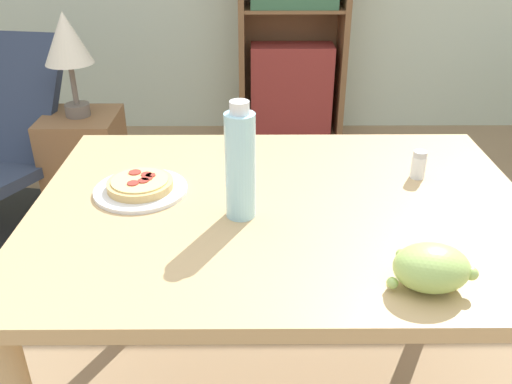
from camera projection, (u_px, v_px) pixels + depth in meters
dining_table at (282, 240)px, 1.35m from camera, size 1.20×0.87×0.77m
pizza_on_plate at (140, 187)px, 1.34m from camera, size 0.23×0.23×0.04m
grape_bunch at (431, 268)px, 1.00m from camera, size 0.16×0.12×0.09m
drink_bottle at (240, 164)px, 1.19m from camera, size 0.07×0.07×0.27m
salt_shaker at (419, 165)px, 1.41m from camera, size 0.04×0.04×0.07m
bookshelf at (293, 21)px, 3.39m from camera, size 0.68×0.31×1.67m
side_table at (88, 170)px, 2.60m from camera, size 0.34×0.34×0.56m
table_lamp at (67, 43)px, 2.32m from camera, size 0.21×0.21×0.46m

